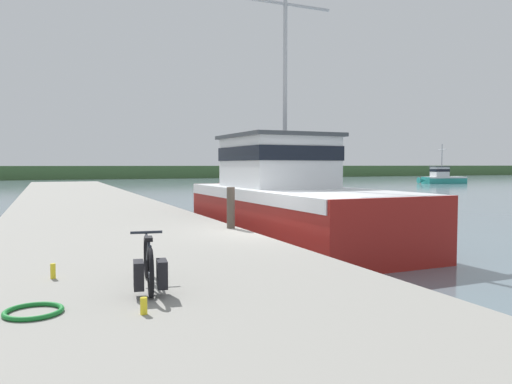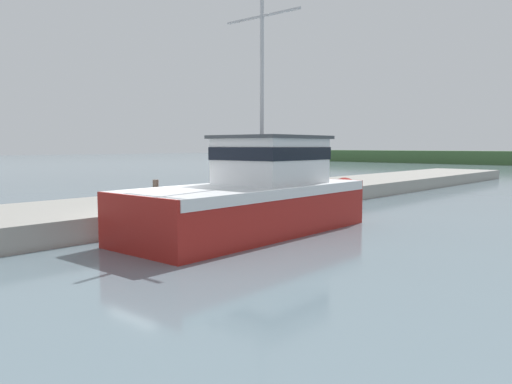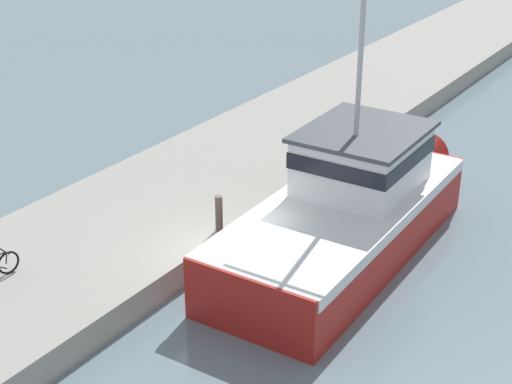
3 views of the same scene
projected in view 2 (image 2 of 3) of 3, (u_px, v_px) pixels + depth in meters
The scene contains 4 objects.
ground_plane at pixel (156, 237), 16.56m from camera, with size 320.00×320.00×0.00m, color slate.
dock_pier at pixel (97, 215), 18.95m from camera, with size 5.90×80.00×0.80m, color gray.
fishing_boat_main at pixel (259, 194), 17.57m from camera, with size 3.88×11.30×8.84m.
mooring_post at pixel (156, 194), 17.64m from camera, with size 0.20×0.20×1.05m, color #51473D.
Camera 2 is at (13.39, -9.96, 3.02)m, focal length 35.00 mm.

